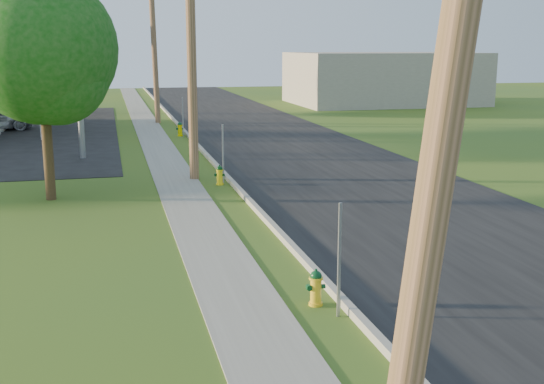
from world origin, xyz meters
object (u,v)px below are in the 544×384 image
(utility_pole_near, at_px, (460,13))
(utility_pole_far, at_px, (154,41))
(hydrant_near, at_px, (316,288))
(tree_verge, at_px, (45,55))
(price_pylon, at_px, (75,22))
(hydrant_mid, at_px, (220,175))
(hydrant_far, at_px, (180,129))
(utility_pole_mid, at_px, (191,33))
(tree_lot, at_px, (72,44))

(utility_pole_near, height_order, utility_pole_far, utility_pole_far)
(hydrant_near, bearing_deg, tree_verge, 117.21)
(utility_pole_near, distance_m, hydrant_near, 7.34)
(price_pylon, bearing_deg, hydrant_mid, -55.40)
(utility_pole_far, relative_size, hydrant_near, 14.03)
(tree_verge, height_order, hydrant_far, tree_verge)
(tree_verge, bearing_deg, utility_pole_mid, 26.26)
(utility_pole_mid, xyz_separation_m, price_pylon, (-3.90, 5.50, 0.48))
(hydrant_near, bearing_deg, hydrant_mid, 89.66)
(utility_pole_near, bearing_deg, utility_pole_far, 90.00)
(utility_pole_mid, height_order, hydrant_far, utility_pole_mid)
(utility_pole_near, xyz_separation_m, hydrant_far, (0.73, 29.68, -4.44))
(tree_lot, xyz_separation_m, hydrant_mid, (5.64, -26.47, -4.32))
(tree_verge, bearing_deg, hydrant_mid, 11.53)
(tree_lot, xyz_separation_m, hydrant_near, (5.58, -37.52, -4.32))
(hydrant_far, bearing_deg, price_pylon, -126.85)
(utility_pole_mid, bearing_deg, hydrant_near, -87.05)
(utility_pole_near, distance_m, hydrant_mid, 17.44)
(utility_pole_far, distance_m, price_pylon, 13.11)
(utility_pole_near, relative_size, hydrant_mid, 14.12)
(utility_pole_near, relative_size, price_pylon, 1.38)
(utility_pole_far, height_order, hydrant_far, utility_pole_far)
(utility_pole_near, bearing_deg, tree_lot, 96.52)
(hydrant_near, distance_m, hydrant_mid, 11.05)
(tree_verge, relative_size, hydrant_near, 9.83)
(utility_pole_far, distance_m, hydrant_mid, 19.69)
(tree_lot, height_order, hydrant_mid, tree_lot)
(utility_pole_far, height_order, price_pylon, utility_pole_far)
(hydrant_near, relative_size, hydrant_mid, 1.01)
(utility_pole_mid, bearing_deg, hydrant_mid, -59.09)
(utility_pole_mid, distance_m, tree_verge, 5.07)
(utility_pole_near, relative_size, tree_verge, 1.42)
(utility_pole_near, distance_m, hydrant_far, 30.02)
(hydrant_mid, relative_size, hydrant_far, 0.90)
(utility_pole_mid, relative_size, utility_pole_far, 1.03)
(utility_pole_near, height_order, hydrant_mid, utility_pole_near)
(utility_pole_mid, xyz_separation_m, hydrant_mid, (0.70, -1.16, -4.63))
(price_pylon, distance_m, hydrant_near, 18.98)
(tree_lot, bearing_deg, tree_verge, -89.08)
(tree_verge, distance_m, hydrant_near, 11.91)
(tree_verge, distance_m, hydrant_far, 15.36)
(hydrant_near, distance_m, hydrant_far, 23.89)
(hydrant_mid, bearing_deg, hydrant_near, -90.34)
(utility_pole_near, relative_size, utility_pole_mid, 0.97)
(utility_pole_mid, xyz_separation_m, hydrant_near, (0.63, -12.21, -4.62))
(utility_pole_near, relative_size, hydrant_near, 14.00)
(tree_verge, bearing_deg, tree_lot, 90.92)
(price_pylon, bearing_deg, tree_lot, 93.03)
(utility_pole_mid, bearing_deg, price_pylon, 125.34)
(tree_lot, xyz_separation_m, hydrant_far, (5.68, -13.63, -4.28))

